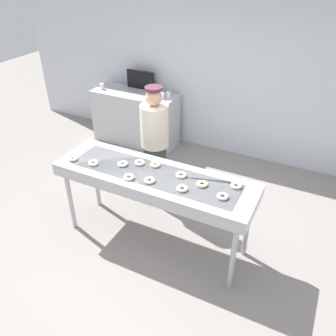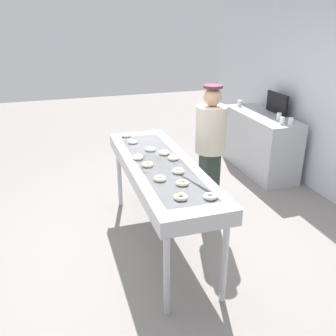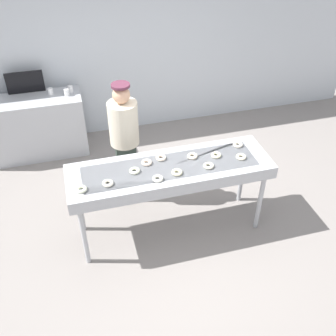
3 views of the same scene
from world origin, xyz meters
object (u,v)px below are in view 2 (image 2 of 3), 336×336
sugar_donut_2 (148,165)px  menu_display (277,103)px  sugar_donut_1 (151,149)px  paper_cup_3 (239,103)px  sugar_donut_6 (182,183)px  worker_baker (210,146)px  fryer_conveyor (161,171)px  sugar_donut_4 (138,157)px  sugar_donut_7 (210,196)px  prep_counter (260,143)px  paper_cup_1 (291,121)px  sugar_donut_9 (178,171)px  sugar_donut_10 (173,158)px  paper_cup_0 (282,121)px  sugar_donut_0 (160,179)px  sugar_donut_11 (133,142)px  paper_cup_2 (279,116)px  sugar_donut_8 (181,197)px  sugar_donut_5 (126,135)px  sugar_donut_3 (164,153)px

sugar_donut_2 → menu_display: size_ratio=0.22×
sugar_donut_1 → paper_cup_3: 2.66m
sugar_donut_6 → worker_baker: bearing=143.8°
fryer_conveyor → sugar_donut_4: (-0.19, -0.20, 0.10)m
sugar_donut_1 → sugar_donut_7: size_ratio=1.00×
sugar_donut_2 → sugar_donut_1: bearing=160.8°
prep_counter → paper_cup_1: 0.81m
sugar_donut_6 → sugar_donut_9: size_ratio=1.00×
sugar_donut_10 → sugar_donut_6: bearing=-10.8°
menu_display → worker_baker: bearing=-54.4°
sugar_donut_7 → sugar_donut_10: 0.94m
paper_cup_0 → sugar_donut_0: bearing=-58.0°
sugar_donut_11 → paper_cup_2: paper_cup_2 is taller
sugar_donut_1 → sugar_donut_4: 0.29m
sugar_donut_8 → sugar_donut_11: size_ratio=1.00×
sugar_donut_2 → sugar_donut_4: (-0.22, -0.05, 0.00)m
prep_counter → paper_cup_2: (0.34, 0.06, 0.52)m
paper_cup_3 → sugar_donut_11: bearing=-56.3°
sugar_donut_0 → sugar_donut_1: size_ratio=1.00×
worker_baker → sugar_donut_10: bearing=125.7°
sugar_donut_0 → sugar_donut_11: (-1.11, -0.01, 0.00)m
sugar_donut_6 → paper_cup_3: paper_cup_3 is taller
sugar_donut_8 → menu_display: bearing=134.3°
prep_counter → paper_cup_2: paper_cup_2 is taller
sugar_donut_0 → sugar_donut_7: (0.47, 0.30, 0.00)m
sugar_donut_2 → sugar_donut_8: same height
sugar_donut_7 → menu_display: 3.25m
sugar_donut_5 → sugar_donut_10: bearing=18.9°
sugar_donut_0 → sugar_donut_8: 0.41m
sugar_donut_11 → prep_counter: (-0.83, 2.24, -0.52)m
sugar_donut_1 → menu_display: menu_display is taller
sugar_donut_0 → paper_cup_2: 2.80m
sugar_donut_8 → sugar_donut_10: same height
sugar_donut_0 → sugar_donut_4: (-0.59, -0.07, 0.00)m
sugar_donut_1 → paper_cup_1: size_ratio=1.17×
paper_cup_0 → sugar_donut_10: bearing=-64.6°
sugar_donut_0 → prep_counter: size_ratio=0.08×
sugar_donut_6 → sugar_donut_10: size_ratio=1.00×
fryer_conveyor → paper_cup_3: (-2.14, 2.01, 0.10)m
sugar_donut_6 → paper_cup_1: paper_cup_1 is taller
sugar_donut_5 → worker_baker: (0.60, 0.88, -0.03)m
sugar_donut_4 → sugar_donut_5: same height
sugar_donut_1 → paper_cup_0: paper_cup_0 is taller
sugar_donut_10 → paper_cup_1: (-0.85, 2.02, 0.00)m
menu_display → paper_cup_2: bearing=-26.7°
sugar_donut_3 → paper_cup_1: size_ratio=1.17×
sugar_donut_0 → sugar_donut_5: size_ratio=1.00×
fryer_conveyor → sugar_donut_6: size_ratio=19.51×
sugar_donut_6 → paper_cup_3: 3.33m
sugar_donut_0 → sugar_donut_4: same height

